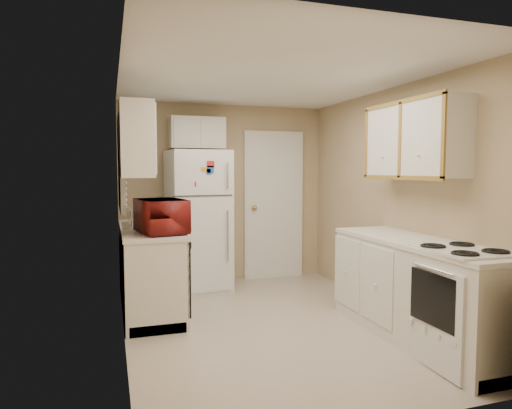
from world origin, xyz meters
name	(u,v)px	position (x,y,z in m)	size (l,w,h in m)	color
floor	(271,324)	(0.00, 0.00, 0.00)	(3.80, 3.80, 0.00)	beige
ceiling	(272,77)	(0.00, 0.00, 2.40)	(3.80, 3.80, 0.00)	white
wall_left	(122,207)	(-1.40, 0.00, 1.20)	(3.80, 3.80, 0.00)	tan
wall_right	(395,200)	(1.40, 0.00, 1.20)	(3.80, 3.80, 0.00)	tan
wall_back	(225,194)	(0.00, 1.90, 1.20)	(2.80, 2.80, 0.00)	tan
wall_front	(383,226)	(0.00, -1.90, 1.20)	(2.80, 2.80, 0.00)	tan
left_counter	(150,268)	(-1.10, 0.90, 0.45)	(0.60, 1.80, 0.90)	silver
dishwasher	(185,274)	(-0.81, 0.30, 0.49)	(0.03, 0.58, 0.72)	black
sink	(148,229)	(-1.10, 1.05, 0.86)	(0.54, 0.74, 0.16)	gray
microwave	(162,218)	(-1.02, 0.38, 1.05)	(0.33, 0.60, 0.40)	maroon
soap_bottle	(140,213)	(-1.15, 1.52, 1.00)	(0.07, 0.08, 0.17)	silver
window_blinds	(122,163)	(-1.36, 1.05, 1.60)	(0.10, 0.98, 1.08)	silver
upper_cabinet_left	(137,140)	(-1.25, 0.22, 1.80)	(0.30, 0.45, 0.70)	silver
refrigerator	(198,220)	(-0.44, 1.54, 0.88)	(0.73, 0.71, 1.76)	silver
cabinet_over_fridge	(197,133)	(-0.40, 1.75, 2.00)	(0.70, 0.30, 0.40)	silver
interior_door	(274,206)	(0.70, 1.86, 1.02)	(0.86, 0.06, 2.08)	silver
right_counter	(418,290)	(1.10, -0.80, 0.45)	(0.60, 2.00, 0.90)	silver
stove	(461,315)	(1.07, -1.36, 0.40)	(0.53, 0.66, 0.80)	silver
upper_cabinet_right	(415,140)	(1.25, -0.50, 1.80)	(0.30, 1.20, 0.70)	silver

